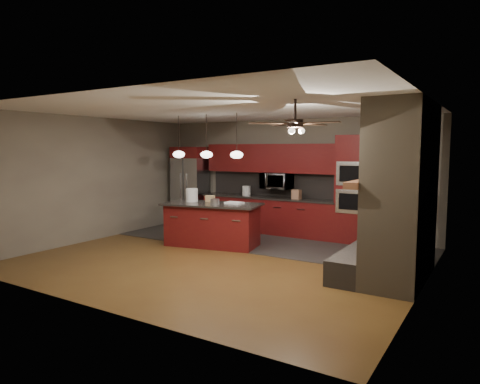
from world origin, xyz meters
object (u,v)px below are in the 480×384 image
Objects in this scene: oven_tower at (356,189)px; counter_box at (297,194)px; white_bucket at (192,195)px; paint_can at (215,202)px; refrigerator at (192,186)px; kitchen_island at (212,224)px; cardboard_box at (210,199)px; microwave at (277,181)px; counter_bucket at (246,191)px; paint_tray at (234,203)px.

oven_tower is 10.82× the size of counter_box.
paint_can is (0.75, -0.20, -0.08)m from white_bucket.
refrigerator is 2.96m from paint_can.
oven_tower is 3.25m from kitchen_island.
cardboard_box is (-0.23, 0.25, 0.52)m from kitchen_island.
microwave reaches higher than counter_bucket.
counter_bucket is at bearing 111.91° from paint_tray.
oven_tower is at bearing -1.66° from microwave.
paint_tray is at bearing -33.92° from refrigerator.
oven_tower is at bearing 0.94° from refrigerator.
counter_box reaches higher than paint_tray.
paint_can is 0.60m from cardboard_box.
kitchen_island is at bearing -81.60° from counter_bucket.
paint_tray is (0.24, 0.38, -0.04)m from paint_can.
white_bucket is at bearing -98.40° from counter_bucket.
kitchen_island is 0.62m from cardboard_box.
counter_bucket reaches higher than counter_box.
paint_tray is (2.42, -1.63, -0.13)m from refrigerator.
cardboard_box is (-0.66, 0.05, 0.05)m from paint_tray.
refrigerator is 2.92m from paint_tray.
counter_box is (-1.40, -0.04, -0.18)m from oven_tower.
cardboard_box is (-0.78, -1.71, -0.31)m from microwave.
microwave is 1.91m from cardboard_box.
paint_tray reaches higher than kitchen_island.
white_bucket reaches higher than paint_can.
microwave is 0.65m from counter_box.
cardboard_box is (1.76, -1.58, -0.08)m from refrigerator.
paint_tray is at bearing 10.32° from white_bucket.
kitchen_island is 10.10× the size of counter_box.
white_bucket reaches higher than paint_tray.
oven_tower is at bearing 31.36° from white_bucket.
counter_bucket is (1.70, 0.08, -0.05)m from refrigerator.
paint_can is 0.45m from paint_tray.
paint_can is 0.85× the size of counter_box.
kitchen_island is (-0.55, -1.96, -0.83)m from microwave.
kitchen_island is at bearing -155.86° from paint_tray.
counter_bucket is at bearing -176.57° from microwave.
kitchen_island is 2.01m from counter_bucket.
refrigerator is 7.44× the size of white_bucket.
counter_bucket reaches higher than paint_tray.
microwave is at bearing 178.34° from oven_tower.
microwave reaches higher than counter_box.
paint_can is at bearing -42.61° from refrigerator.
cardboard_box is 1.66m from counter_bucket.
paint_tray is (-2.09, -1.70, -0.25)m from oven_tower.
oven_tower is at bearing 25.30° from kitchen_island.
counter_box reaches higher than cardboard_box.
oven_tower is 2.71m from paint_tray.
counter_bucket is at bearing 81.60° from white_bucket.
paint_tray is at bearing 13.31° from kitchen_island.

